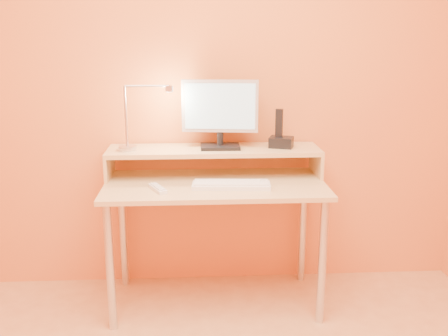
{
  "coord_description": "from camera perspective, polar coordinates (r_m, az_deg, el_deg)",
  "views": [
    {
      "loc": [
        -0.11,
        -1.52,
        1.51
      ],
      "look_at": [
        0.05,
        1.13,
        0.81
      ],
      "focal_mm": 41.32,
      "sensor_mm": 36.0,
      "label": 1
    }
  ],
  "objects": [
    {
      "name": "lamp_arm",
      "position": [
        2.84,
        -8.54,
        8.97
      ],
      "size": [
        0.24,
        0.01,
        0.01
      ],
      "primitive_type": "cylinder",
      "rotation": [
        0.0,
        1.57,
        0.0
      ],
      "color": "silver",
      "rests_on": "lamp_post"
    },
    {
      "name": "mouse",
      "position": [
        2.74,
        4.26,
        -1.71
      ],
      "size": [
        0.08,
        0.11,
        0.03
      ],
      "primitive_type": "ellipsoid",
      "rotation": [
        0.0,
        0.0,
        -0.28
      ],
      "color": "white",
      "rests_on": "desk_lower"
    },
    {
      "name": "monitor_panel",
      "position": [
        2.89,
        -0.45,
        6.88
      ],
      "size": [
        0.43,
        0.09,
        0.29
      ],
      "primitive_type": "cube",
      "rotation": [
        0.0,
        0.0,
        -0.12
      ],
      "color": "#B5B5B8",
      "rests_on": "monitor_neck"
    },
    {
      "name": "desk_leg_fr",
      "position": [
        2.79,
        10.81,
        -10.23
      ],
      "size": [
        0.04,
        0.04,
        0.69
      ],
      "primitive_type": "cylinder",
      "color": "silver",
      "rests_on": "floor"
    },
    {
      "name": "phone_dock",
      "position": [
        2.95,
        6.35,
        2.86
      ],
      "size": [
        0.16,
        0.14,
        0.06
      ],
      "primitive_type": "cube",
      "rotation": [
        0.0,
        0.0,
        -0.33
      ],
      "color": "black",
      "rests_on": "desk_shelf"
    },
    {
      "name": "monitor_foot",
      "position": [
        2.92,
        -0.43,
        2.39
      ],
      "size": [
        0.22,
        0.16,
        0.02
      ],
      "primitive_type": "cube",
      "color": "black",
      "rests_on": "desk_shelf"
    },
    {
      "name": "keyboard",
      "position": [
        2.72,
        0.81,
        -1.94
      ],
      "size": [
        0.42,
        0.16,
        0.02
      ],
      "primitive_type": "cube",
      "rotation": [
        0.0,
        0.0,
        -0.07
      ],
      "color": "white",
      "rests_on": "desk_lower"
    },
    {
      "name": "monitor_back",
      "position": [
        2.91,
        -0.47,
        6.94
      ],
      "size": [
        0.38,
        0.06,
        0.25
      ],
      "primitive_type": "cube",
      "rotation": [
        0.0,
        0.0,
        -0.12
      ],
      "color": "black",
      "rests_on": "monitor_panel"
    },
    {
      "name": "phone_handset",
      "position": [
        2.93,
        6.12,
        4.96
      ],
      "size": [
        0.05,
        0.04,
        0.16
      ],
      "primitive_type": "cube",
      "rotation": [
        0.0,
        0.0,
        -0.33
      ],
      "color": "black",
      "rests_on": "phone_dock"
    },
    {
      "name": "shelf_riser_right",
      "position": [
        3.02,
        10.16,
        0.6
      ],
      "size": [
        0.02,
        0.3,
        0.14
      ],
      "primitive_type": "cube",
      "color": "tan",
      "rests_on": "desk_lower"
    },
    {
      "name": "shelf_riser_left",
      "position": [
        2.98,
        -12.55,
        0.28
      ],
      "size": [
        0.02,
        0.3,
        0.14
      ],
      "primitive_type": "cube",
      "color": "tan",
      "rests_on": "desk_lower"
    },
    {
      "name": "remote_control",
      "position": [
        2.69,
        -7.34,
        -2.29
      ],
      "size": [
        0.11,
        0.17,
        0.02
      ],
      "primitive_type": "cube",
      "rotation": [
        0.0,
        0.0,
        0.43
      ],
      "color": "white",
      "rests_on": "desk_lower"
    },
    {
      "name": "desk_lower",
      "position": [
        2.82,
        -0.99,
        -1.87
      ],
      "size": [
        1.2,
        0.6,
        0.02
      ],
      "primitive_type": "cube",
      "color": "tan",
      "rests_on": "floor"
    },
    {
      "name": "desk_leg_br",
      "position": [
        3.24,
        8.69,
        -6.56
      ],
      "size": [
        0.04,
        0.04,
        0.69
      ],
      "primitive_type": "cylinder",
      "color": "silver",
      "rests_on": "floor"
    },
    {
      "name": "monitor_screen",
      "position": [
        2.87,
        -0.43,
        6.83
      ],
      "size": [
        0.39,
        0.05,
        0.25
      ],
      "primitive_type": "cube",
      "rotation": [
        0.0,
        0.0,
        -0.12
      ],
      "color": "#9ED2E8",
      "rests_on": "monitor_panel"
    },
    {
      "name": "desk_leg_bl",
      "position": [
        3.2,
        -11.11,
        -6.92
      ],
      "size": [
        0.04,
        0.04,
        0.69
      ],
      "primitive_type": "cylinder",
      "color": "silver",
      "rests_on": "floor"
    },
    {
      "name": "monitor_neck",
      "position": [
        2.91,
        -0.43,
        3.24
      ],
      "size": [
        0.04,
        0.04,
        0.07
      ],
      "primitive_type": "cylinder",
      "color": "black",
      "rests_on": "monitor_foot"
    },
    {
      "name": "desk_shelf",
      "position": [
        2.92,
        -1.13,
        1.97
      ],
      "size": [
        1.2,
        0.3,
        0.02
      ],
      "primitive_type": "cube",
      "color": "tan",
      "rests_on": "desk_lower"
    },
    {
      "name": "wall_back",
      "position": [
        3.03,
        -1.29,
        9.75
      ],
      "size": [
        3.0,
        0.04,
        2.5
      ],
      "primitive_type": "cube",
      "color": "orange",
      "rests_on": "floor"
    },
    {
      "name": "lamp_head",
      "position": [
        2.84,
        -6.08,
        8.73
      ],
      "size": [
        0.04,
        0.04,
        0.03
      ],
      "primitive_type": "cylinder",
      "color": "silver",
      "rests_on": "lamp_arm"
    },
    {
      "name": "phone_led",
      "position": [
        2.91,
        7.39,
        2.66
      ],
      "size": [
        0.01,
        0.0,
        0.04
      ],
      "primitive_type": "cube",
      "color": "#3442FF",
      "rests_on": "phone_dock"
    },
    {
      "name": "lamp_base",
      "position": [
        2.91,
        -10.64,
        2.17
      ],
      "size": [
        0.1,
        0.1,
        0.02
      ],
      "primitive_type": "cylinder",
      "color": "silver",
      "rests_on": "desk_shelf"
    },
    {
      "name": "desk_leg_fl",
      "position": [
        2.75,
        -12.49,
        -10.73
      ],
      "size": [
        0.04,
        0.04,
        0.69
      ],
      "primitive_type": "cylinder",
      "color": "silver",
      "rests_on": "floor"
    },
    {
      "name": "lamp_bulb",
      "position": [
        2.84,
        -6.08,
        8.41
      ],
      "size": [
        0.03,
        0.03,
        0.0
      ],
      "primitive_type": "cylinder",
      "color": "#FFEAC6",
      "rests_on": "lamp_head"
    },
    {
      "name": "lamp_post",
      "position": [
        2.88,
        -10.8,
        5.62
      ],
      "size": [
        0.01,
        0.01,
        0.33
      ],
      "primitive_type": "cylinder",
      "color": "silver",
      "rests_on": "lamp_base"
    }
  ]
}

